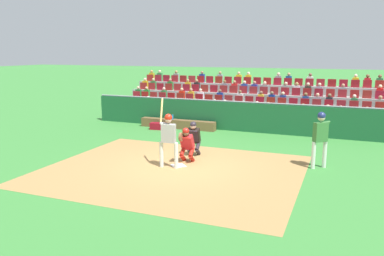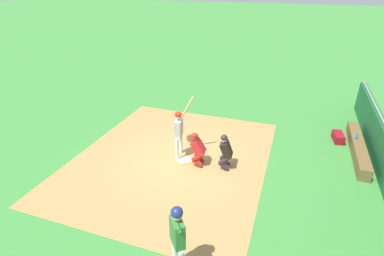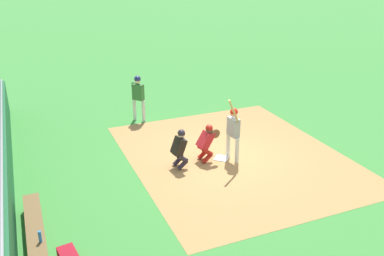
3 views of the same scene
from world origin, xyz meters
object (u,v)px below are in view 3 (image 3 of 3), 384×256
(batter_at_plate, at_px, (233,128))
(on_deck_batter, at_px, (138,93))
(dugout_bench, at_px, (37,245))
(home_plate_umpire, at_px, (180,147))
(catcher_crouching, at_px, (207,141))
(water_bottle_on_bench, at_px, (40,237))
(home_plate_marker, at_px, (222,158))

(batter_at_plate, bearing_deg, on_deck_batter, -158.32)
(batter_at_plate, bearing_deg, dugout_bench, -68.30)
(home_plate_umpire, bearing_deg, catcher_crouching, 97.17)
(home_plate_umpire, xyz_separation_m, on_deck_batter, (-4.41, -0.07, 0.45))
(dugout_bench, xyz_separation_m, water_bottle_on_bench, (0.23, 0.09, 0.35))
(catcher_crouching, relative_size, on_deck_batter, 0.67)
(home_plate_marker, bearing_deg, home_plate_umpire, -88.39)
(batter_at_plate, bearing_deg, water_bottle_on_bench, -66.17)
(batter_at_plate, xyz_separation_m, dugout_bench, (2.48, -6.23, -0.91))
(batter_at_plate, bearing_deg, home_plate_marker, -129.50)
(dugout_bench, height_order, on_deck_batter, on_deck_batter)
(dugout_bench, relative_size, water_bottle_on_bench, 14.55)
(home_plate_umpire, bearing_deg, batter_at_plate, 84.03)
(batter_at_plate, relative_size, catcher_crouching, 1.80)
(home_plate_umpire, xyz_separation_m, water_bottle_on_bench, (2.89, -4.38, -0.13))
(batter_at_plate, bearing_deg, catcher_crouching, -111.27)
(batter_at_plate, xyz_separation_m, home_plate_umpire, (-0.18, -1.76, -0.42))
(batter_at_plate, bearing_deg, home_plate_umpire, -95.97)
(home_plate_umpire, xyz_separation_m, dugout_bench, (2.66, -4.47, -0.49))
(on_deck_batter, bearing_deg, home_plate_marker, 19.57)
(home_plate_marker, height_order, home_plate_umpire, home_plate_umpire)
(home_plate_umpire, relative_size, on_deck_batter, 0.69)
(catcher_crouching, bearing_deg, home_plate_marker, 81.08)
(home_plate_umpire, height_order, water_bottle_on_bench, home_plate_umpire)
(catcher_crouching, height_order, on_deck_batter, on_deck_batter)
(catcher_crouching, xyz_separation_m, water_bottle_on_bench, (3.02, -5.35, -0.13))
(dugout_bench, xyz_separation_m, on_deck_batter, (-7.08, 4.40, 0.94))
(catcher_crouching, bearing_deg, batter_at_plate, 68.73)
(on_deck_batter, bearing_deg, dugout_bench, -31.89)
(home_plate_marker, relative_size, water_bottle_on_bench, 1.63)
(home_plate_umpire, relative_size, water_bottle_on_bench, 4.81)
(water_bottle_on_bench, bearing_deg, home_plate_marker, 116.60)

